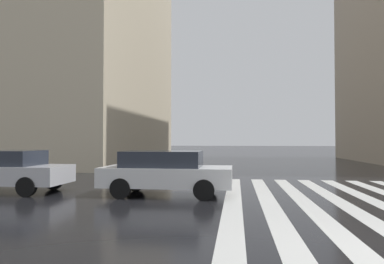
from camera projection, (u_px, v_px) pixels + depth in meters
zebra_crossing at (371, 209)px, 8.99m from camera, size 13.00×7.50×0.01m
car_white at (166, 172)px, 11.20m from camera, size 1.85×4.10×1.41m
car_silver at (5, 170)px, 11.89m from camera, size 1.85×4.10×1.41m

